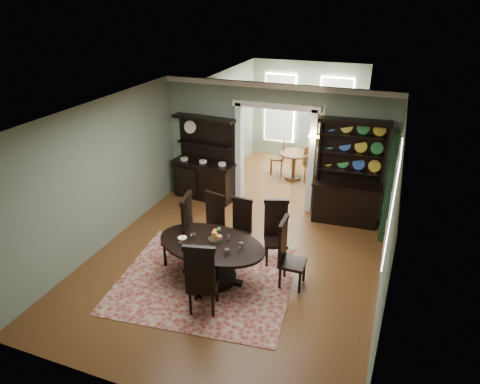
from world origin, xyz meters
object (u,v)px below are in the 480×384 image
Objects in this scene: welsh_dresser at (347,186)px; parlor_table at (294,162)px; sideboard at (205,171)px; dining_table at (211,254)px.

welsh_dresser is 2.85× the size of parlor_table.
parlor_table is at bearing 53.18° from sideboard.
dining_table is 3.55m from sideboard.
sideboard is 3.55m from welsh_dresser.
dining_table is 1.01× the size of sideboard.
parlor_table is (-1.71, 1.99, -0.36)m from welsh_dresser.
welsh_dresser is (1.95, 3.15, 0.32)m from dining_table.
sideboard is 0.88× the size of welsh_dresser.
sideboard is (-1.59, 3.16, 0.18)m from dining_table.
welsh_dresser is at bearing 5.76° from sideboard.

